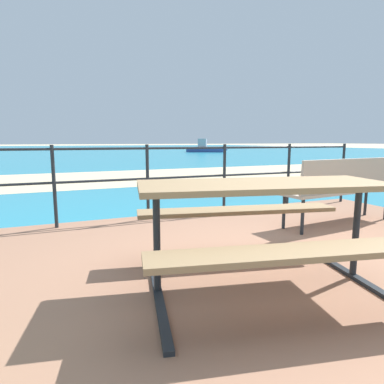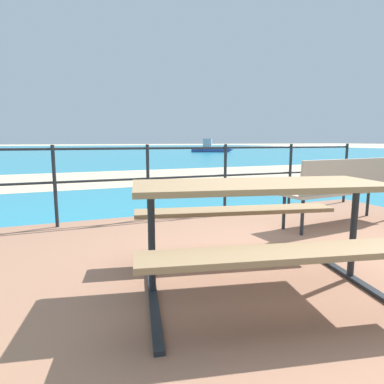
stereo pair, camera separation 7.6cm
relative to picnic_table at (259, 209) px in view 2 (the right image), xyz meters
name	(u,v)px [view 2 (the right image)]	position (x,y,z in m)	size (l,w,h in m)	color
ground_plane	(294,285)	(0.36, 0.01, -0.65)	(240.00, 240.00, 0.00)	beige
patio_paving	(294,281)	(0.36, 0.01, -0.62)	(6.40, 5.20, 0.06)	#996B51
sea_water	(77,150)	(0.36, 40.01, -0.64)	(90.00, 90.00, 0.01)	teal
beach_strip	(121,178)	(0.36, 8.32, -0.64)	(54.00, 4.60, 0.01)	beige
picnic_table	(259,209)	(0.00, 0.00, 0.00)	(2.04, 1.75, 0.78)	#8C704C
park_bench	(346,185)	(2.00, 1.12, -0.06)	(1.78, 0.58, 0.86)	tan
railing_fence	(188,171)	(0.36, 2.39, 0.06)	(5.94, 0.04, 1.03)	#1E2328
boat_near	(211,148)	(12.75, 28.77, -0.25)	(3.93, 2.86, 1.35)	#2D478C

